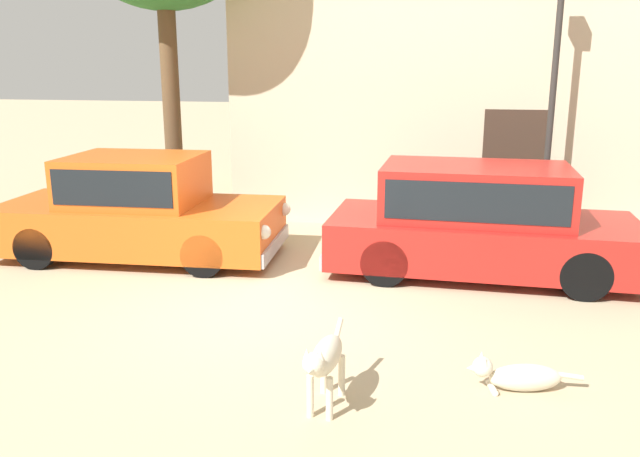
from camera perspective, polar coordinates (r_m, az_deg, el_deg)
name	(u,v)px	position (r m, az deg, el deg)	size (l,w,h in m)	color
ground_plane	(276,301)	(8.03, -3.88, -6.41)	(80.00, 80.00, 0.00)	tan
parked_sedan_nearest	(138,208)	(10.03, -15.73, 1.77)	(4.33, 1.96, 1.53)	#D15619
parked_sedan_second	(479,218)	(9.11, 13.83, 0.88)	(4.32, 1.89, 1.51)	#AD1E19
apartment_block	(628,26)	(14.22, 25.56, 15.81)	(14.40, 5.02, 7.06)	beige
stray_dog_spotted	(517,376)	(6.16, 17.00, -12.32)	(1.05, 0.33, 0.36)	beige
stray_dog_tan	(325,359)	(5.48, 0.43, -11.48)	(0.27, 1.05, 0.70)	beige
street_lamp	(554,76)	(10.78, 19.98, 12.53)	(0.22, 0.22, 4.20)	#2D2B28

